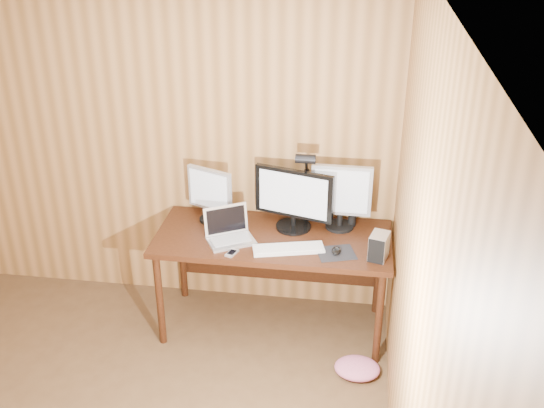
% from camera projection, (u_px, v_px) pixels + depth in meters
% --- Properties ---
extents(room_shell, '(4.00, 4.00, 4.00)m').
position_uv_depth(room_shell, '(10.00, 303.00, 2.77)').
color(room_shell, '#53381F').
rests_on(room_shell, ground).
extents(desk, '(1.60, 0.70, 0.75)m').
position_uv_depth(desk, '(274.00, 246.00, 4.44)').
color(desk, '#32160A').
rests_on(desk, floor).
extents(monitor_center, '(0.55, 0.24, 0.44)m').
position_uv_depth(monitor_center, '(294.00, 199.00, 4.33)').
color(monitor_center, black).
rests_on(monitor_center, desk).
extents(monitor_left, '(0.33, 0.16, 0.40)m').
position_uv_depth(monitor_left, '(210.00, 194.00, 4.43)').
color(monitor_left, black).
rests_on(monitor_left, desk).
extents(monitor_right, '(0.41, 0.20, 0.46)m').
position_uv_depth(monitor_right, '(341.00, 195.00, 4.32)').
color(monitor_right, black).
rests_on(monitor_right, desk).
extents(laptop, '(0.38, 0.35, 0.22)m').
position_uv_depth(laptop, '(229.00, 232.00, 4.26)').
color(laptop, silver).
rests_on(laptop, desk).
extents(keyboard, '(0.48, 0.25, 0.02)m').
position_uv_depth(keyboard, '(288.00, 249.00, 4.15)').
color(keyboard, silver).
rests_on(keyboard, desk).
extents(mousepad, '(0.29, 0.26, 0.00)m').
position_uv_depth(mousepad, '(336.00, 253.00, 4.12)').
color(mousepad, black).
rests_on(mousepad, desk).
extents(mouse, '(0.08, 0.11, 0.04)m').
position_uv_depth(mouse, '(336.00, 251.00, 4.11)').
color(mouse, black).
rests_on(mouse, mousepad).
extents(hard_drive, '(0.14, 0.18, 0.17)m').
position_uv_depth(hard_drive, '(379.00, 246.00, 4.03)').
color(hard_drive, silver).
rests_on(hard_drive, desk).
extents(phone, '(0.08, 0.11, 0.01)m').
position_uv_depth(phone, '(232.00, 253.00, 4.11)').
color(phone, silver).
rests_on(phone, desk).
extents(speaker, '(0.05, 0.05, 0.13)m').
position_uv_depth(speaker, '(352.00, 217.00, 4.43)').
color(speaker, black).
rests_on(speaker, desk).
extents(desk_lamp, '(0.13, 0.19, 0.59)m').
position_uv_depth(desk_lamp, '(306.00, 177.00, 4.32)').
color(desk_lamp, black).
rests_on(desk_lamp, desk).
extents(fabric_pile, '(0.31, 0.26, 0.10)m').
position_uv_depth(fabric_pile, '(357.00, 368.00, 4.17)').
color(fabric_pile, '#CC6285').
rests_on(fabric_pile, floor).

